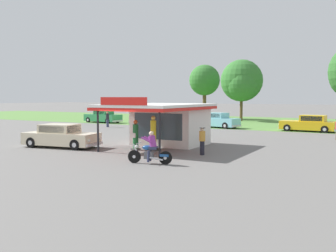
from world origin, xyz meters
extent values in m
plane|color=slate|center=(0.00, 0.00, 0.00)|extent=(300.00, 300.00, 0.00)
cube|color=#56843D|center=(0.00, 30.00, 0.00)|extent=(120.00, 24.00, 0.01)
cube|color=silver|center=(0.41, 4.65, 1.31)|extent=(4.38, 3.47, 2.61)
cube|color=#384C56|center=(0.41, 2.93, 1.36)|extent=(3.50, 0.05, 1.67)
cube|color=silver|center=(0.41, 2.90, 2.69)|extent=(5.08, 7.46, 0.16)
cube|color=red|center=(0.41, 2.90, 2.51)|extent=(5.08, 7.46, 0.18)
cube|color=red|center=(0.41, -0.80, 2.99)|extent=(3.06, 0.08, 0.44)
cylinder|color=black|center=(2.50, -0.43, 1.31)|extent=(0.12, 0.12, 2.61)
cylinder|color=black|center=(-1.67, -0.43, 1.31)|extent=(0.12, 0.12, 2.61)
cube|color=slate|center=(-0.22, 1.34, 0.05)|extent=(0.44, 0.44, 0.10)
cylinder|color=#1E6B33|center=(-0.22, 1.34, 0.83)|extent=(0.34, 0.34, 1.46)
cube|color=white|center=(-0.22, 1.16, 0.90)|extent=(0.22, 0.02, 0.28)
sphere|color=orange|center=(-0.22, 1.34, 1.70)|extent=(0.26, 0.26, 0.26)
cube|color=slate|center=(1.04, 1.34, 0.05)|extent=(0.44, 0.44, 0.10)
cylinder|color=yellow|center=(1.04, 1.34, 0.97)|extent=(0.34, 0.34, 1.74)
cube|color=white|center=(1.04, 1.16, 1.06)|extent=(0.22, 0.02, 0.28)
sphere|color=#EACC4C|center=(1.04, 1.34, 1.98)|extent=(0.26, 0.26, 0.26)
cylinder|color=black|center=(2.29, -2.52, 0.32)|extent=(0.64, 0.26, 0.64)
cylinder|color=silver|center=(2.29, -2.52, 0.32)|extent=(0.18, 0.16, 0.16)
cylinder|color=black|center=(3.82, -2.13, 0.32)|extent=(0.64, 0.26, 0.64)
cylinder|color=silver|center=(3.82, -2.13, 0.32)|extent=(0.18, 0.16, 0.16)
ellipsoid|color=#1E4C8C|center=(2.96, -2.35, 0.78)|extent=(0.60, 0.37, 0.24)
cube|color=#59595E|center=(3.01, -2.34, 0.42)|extent=(0.49, 0.34, 0.36)
cube|color=black|center=(3.30, -2.26, 0.72)|extent=(0.53, 0.37, 0.10)
cylinder|color=silver|center=(2.39, -2.49, 0.60)|extent=(0.37, 0.16, 0.71)
cylinder|color=silver|center=(2.51, -2.46, 0.98)|extent=(0.21, 0.69, 0.04)
sphere|color=silver|center=(2.41, -2.49, 0.82)|extent=(0.16, 0.16, 0.16)
cube|color=#1E4C8C|center=(3.77, -2.14, 0.44)|extent=(0.47, 0.28, 0.12)
cylinder|color=silver|center=(3.43, -2.37, 0.28)|extent=(0.70, 0.25, 0.18)
cube|color=#2D3351|center=(3.23, -2.28, 0.78)|extent=(0.47, 0.43, 0.14)
cylinder|color=#2D3351|center=(3.08, -2.48, 0.38)|extent=(0.17, 0.25, 0.56)
cylinder|color=#2D3351|center=(3.00, -2.17, 0.38)|extent=(0.17, 0.25, 0.56)
cylinder|color=#8C338C|center=(3.19, -2.29, 1.09)|extent=(0.48, 0.41, 0.60)
sphere|color=beige|center=(3.13, -2.30, 1.47)|extent=(0.22, 0.22, 0.22)
cylinder|color=#8C338C|center=(3.01, -2.54, 1.18)|extent=(0.54, 0.22, 0.31)
cylinder|color=#8C338C|center=(2.91, -2.15, 1.18)|extent=(0.54, 0.22, 0.31)
cube|color=beige|center=(-5.07, 0.04, 0.56)|extent=(5.04, 2.59, 0.76)
cube|color=beige|center=(-5.19, 0.02, 1.21)|extent=(2.41, 1.98, 0.55)
cube|color=#283847|center=(-4.12, 0.18, 1.21)|extent=(0.26, 1.47, 0.44)
cube|color=#283847|center=(-5.31, 0.83, 1.21)|extent=(1.85, 0.30, 0.41)
cube|color=#283847|center=(-5.07, -0.79, 1.21)|extent=(1.85, 0.30, 0.41)
cube|color=silver|center=(-2.66, 0.40, 0.30)|extent=(0.38, 1.81, 0.18)
cube|color=silver|center=(-7.48, -0.32, 0.30)|extent=(0.38, 1.81, 0.18)
sphere|color=white|center=(-2.74, 1.00, 0.60)|extent=(0.18, 0.18, 0.18)
sphere|color=white|center=(-2.56, -0.20, 0.60)|extent=(0.18, 0.18, 0.18)
cylinder|color=black|center=(-3.58, 1.16, 0.33)|extent=(0.68, 0.29, 0.66)
cylinder|color=silver|center=(-3.58, 1.16, 0.33)|extent=(0.33, 0.26, 0.30)
cylinder|color=black|center=(-3.32, -0.60, 0.33)|extent=(0.68, 0.29, 0.66)
cylinder|color=silver|center=(-3.32, -0.60, 0.33)|extent=(0.33, 0.26, 0.30)
cylinder|color=black|center=(-6.82, 0.68, 0.33)|extent=(0.68, 0.29, 0.66)
cylinder|color=silver|center=(-6.82, 0.68, 0.33)|extent=(0.33, 0.26, 0.30)
cylinder|color=black|center=(-6.55, -1.08, 0.33)|extent=(0.68, 0.29, 0.66)
cylinder|color=silver|center=(-6.55, -1.08, 0.33)|extent=(0.33, 0.26, 0.30)
cube|color=#7AC6D1|center=(-2.20, 19.47, 0.60)|extent=(5.18, 2.83, 0.84)
cube|color=#7AC6D1|center=(-2.07, 19.44, 1.29)|extent=(2.26, 1.96, 0.54)
cube|color=#283847|center=(-3.01, 19.65, 1.29)|extent=(0.35, 1.35, 0.43)
cube|color=#283847|center=(-2.24, 18.69, 1.29)|extent=(1.63, 0.41, 0.41)
cube|color=#283847|center=(-1.90, 20.18, 1.29)|extent=(1.63, 0.41, 0.41)
cube|color=silver|center=(-4.62, 20.03, 0.30)|extent=(0.50, 1.66, 0.18)
cube|color=silver|center=(0.22, 18.91, 0.30)|extent=(0.50, 1.66, 0.18)
sphere|color=white|center=(-4.76, 19.48, 0.64)|extent=(0.18, 0.18, 0.18)
sphere|color=white|center=(-4.51, 20.58, 0.64)|extent=(0.18, 0.18, 0.18)
cylinder|color=black|center=(-4.02, 19.04, 0.33)|extent=(0.69, 0.34, 0.66)
cylinder|color=silver|center=(-4.02, 19.04, 0.33)|extent=(0.34, 0.28, 0.30)
cylinder|color=black|center=(-3.64, 20.65, 0.33)|extent=(0.69, 0.34, 0.66)
cylinder|color=silver|center=(-3.64, 20.65, 0.33)|extent=(0.34, 0.28, 0.30)
cylinder|color=black|center=(-0.76, 18.29, 0.33)|extent=(0.69, 0.34, 0.66)
cylinder|color=silver|center=(-0.76, 18.29, 0.33)|extent=(0.34, 0.28, 0.30)
cylinder|color=black|center=(-0.39, 19.89, 0.33)|extent=(0.69, 0.34, 0.66)
cylinder|color=silver|center=(-0.39, 19.89, 0.33)|extent=(0.34, 0.28, 0.30)
cube|color=beige|center=(-10.67, 20.06, 0.59)|extent=(5.04, 3.10, 0.82)
cube|color=beige|center=(-10.29, 20.17, 1.29)|extent=(2.29, 2.13, 0.56)
cube|color=#283847|center=(-11.19, 19.92, 1.29)|extent=(0.44, 1.44, 0.45)
cube|color=#283847|center=(-10.07, 19.37, 1.29)|extent=(1.57, 0.46, 0.43)
cube|color=#283847|center=(-10.51, 20.96, 1.29)|extent=(1.57, 0.46, 0.43)
cube|color=silver|center=(-12.96, 19.42, 0.30)|extent=(0.60, 1.77, 0.18)
cube|color=silver|center=(-8.38, 20.70, 0.30)|extent=(0.60, 1.77, 0.18)
sphere|color=white|center=(-12.81, 18.83, 0.63)|extent=(0.18, 0.18, 0.18)
sphere|color=white|center=(-13.14, 20.01, 0.63)|extent=(0.18, 0.18, 0.18)
cylinder|color=black|center=(-11.97, 18.77, 0.33)|extent=(0.69, 0.37, 0.66)
cylinder|color=silver|center=(-11.97, 18.77, 0.33)|extent=(0.35, 0.29, 0.30)
cylinder|color=black|center=(-12.45, 20.49, 0.33)|extent=(0.69, 0.37, 0.66)
cylinder|color=silver|center=(-12.45, 20.49, 0.33)|extent=(0.35, 0.29, 0.30)
cylinder|color=black|center=(-8.89, 19.63, 0.33)|extent=(0.69, 0.37, 0.66)
cylinder|color=silver|center=(-8.89, 19.63, 0.33)|extent=(0.35, 0.29, 0.30)
cylinder|color=black|center=(-9.37, 21.35, 0.33)|extent=(0.69, 0.37, 0.66)
cylinder|color=silver|center=(-9.37, 21.35, 0.33)|extent=(0.35, 0.29, 0.30)
cube|color=gold|center=(6.94, 19.37, 0.57)|extent=(4.94, 2.16, 0.78)
cube|color=gold|center=(7.41, 19.35, 1.25)|extent=(2.26, 1.79, 0.57)
cube|color=#283847|center=(6.35, 19.40, 1.25)|extent=(0.12, 1.49, 0.46)
cube|color=#283847|center=(7.37, 18.53, 1.25)|extent=(1.85, 0.12, 0.44)
cube|color=#283847|center=(7.46, 20.17, 1.25)|extent=(1.85, 0.12, 0.44)
cube|color=silver|center=(4.49, 19.50, 0.30)|extent=(0.21, 1.82, 0.18)
cube|color=silver|center=(9.40, 19.25, 0.30)|extent=(0.21, 1.82, 0.18)
sphere|color=white|center=(4.45, 18.89, 0.61)|extent=(0.18, 0.18, 0.18)
sphere|color=white|center=(4.51, 20.11, 0.61)|extent=(0.18, 0.18, 0.18)
cylinder|color=black|center=(5.25, 18.56, 0.33)|extent=(0.67, 0.23, 0.66)
cylinder|color=silver|center=(5.25, 18.56, 0.33)|extent=(0.31, 0.23, 0.30)
cylinder|color=black|center=(5.34, 20.35, 0.33)|extent=(0.67, 0.23, 0.66)
cylinder|color=silver|center=(5.34, 20.35, 0.33)|extent=(0.31, 0.23, 0.30)
cylinder|color=black|center=(8.55, 18.40, 0.33)|extent=(0.67, 0.23, 0.66)
cylinder|color=silver|center=(8.55, 18.40, 0.33)|extent=(0.31, 0.23, 0.30)
cylinder|color=black|center=(8.64, 20.18, 0.33)|extent=(0.67, 0.23, 0.66)
cylinder|color=silver|center=(8.64, 20.18, 0.33)|extent=(0.31, 0.23, 0.30)
cube|color=#2D844C|center=(-17.52, 19.77, 0.60)|extent=(5.12, 2.39, 0.85)
cube|color=#2D844C|center=(-17.37, 19.75, 1.29)|extent=(2.18, 1.84, 0.52)
cube|color=#283847|center=(-18.35, 19.86, 1.29)|extent=(0.20, 1.45, 0.42)
cube|color=#283847|center=(-17.46, 18.95, 1.29)|extent=(1.70, 0.22, 0.39)
cube|color=#283847|center=(-17.29, 20.55, 1.29)|extent=(1.70, 0.22, 0.39)
cube|color=silver|center=(-20.01, 20.04, 0.30)|extent=(0.31, 1.77, 0.18)
cube|color=silver|center=(-15.03, 19.49, 0.30)|extent=(0.31, 1.77, 0.18)
sphere|color=white|center=(-20.08, 19.45, 0.65)|extent=(0.18, 0.18, 0.18)
sphere|color=white|center=(-19.95, 20.63, 0.65)|extent=(0.18, 0.18, 0.18)
cylinder|color=black|center=(-19.28, 19.08, 0.33)|extent=(0.68, 0.27, 0.66)
cylinder|color=silver|center=(-19.28, 19.08, 0.33)|extent=(0.32, 0.25, 0.30)
cylinder|color=black|center=(-19.09, 20.81, 0.33)|extent=(0.68, 0.27, 0.66)
cylinder|color=silver|center=(-19.09, 20.81, 0.33)|extent=(0.32, 0.25, 0.30)
cylinder|color=black|center=(-15.94, 18.72, 0.33)|extent=(0.68, 0.27, 0.66)
cylinder|color=silver|center=(-15.94, 18.72, 0.33)|extent=(0.32, 0.25, 0.30)
cylinder|color=black|center=(-15.75, 20.45, 0.33)|extent=(0.68, 0.27, 0.66)
cylinder|color=silver|center=(-15.75, 20.45, 0.33)|extent=(0.32, 0.25, 0.30)
cylinder|color=#2D3351|center=(-12.62, 14.45, 0.41)|extent=(0.26, 0.26, 0.82)
cylinder|color=black|center=(-12.62, 14.45, 1.12)|extent=(0.34, 0.34, 0.58)
sphere|color=#9E704C|center=(-12.62, 14.45, 1.52)|extent=(0.22, 0.22, 0.22)
cylinder|color=black|center=(4.15, 1.45, 0.39)|extent=(0.26, 0.26, 0.78)
cylinder|color=gold|center=(4.15, 1.45, 1.06)|extent=(0.34, 0.34, 0.55)
sphere|color=beige|center=(4.15, 1.45, 1.44)|extent=(0.21, 0.21, 0.21)
cylinder|color=black|center=(4.15, 1.45, 1.51)|extent=(0.34, 0.34, 0.02)
cylinder|color=#2D3351|center=(-2.93, 10.73, 0.42)|extent=(0.26, 0.26, 0.83)
cylinder|color=#4C8C4C|center=(-2.93, 10.73, 1.13)|extent=(0.34, 0.34, 0.59)
sphere|color=beige|center=(-2.93, 10.73, 1.53)|extent=(0.23, 0.23, 0.23)
cylinder|color=beige|center=(-2.93, 10.73, 1.61)|extent=(0.36, 0.36, 0.02)
cylinder|color=brown|center=(-9.92, 34.05, 1.99)|extent=(0.54, 0.54, 3.98)
sphere|color=#33702D|center=(-9.92, 34.05, 5.68)|extent=(4.54, 4.54, 4.54)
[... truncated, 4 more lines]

